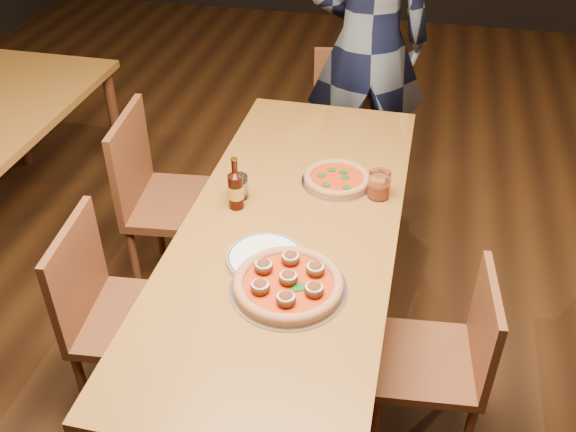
% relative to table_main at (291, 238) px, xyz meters
% --- Properties ---
extents(ground, '(9.00, 9.00, 0.00)m').
position_rel_table_main_xyz_m(ground, '(0.00, 0.00, -0.68)').
color(ground, black).
extents(table_main, '(0.80, 2.00, 0.75)m').
position_rel_table_main_xyz_m(table_main, '(0.00, 0.00, 0.00)').
color(table_main, brown).
rests_on(table_main, ground).
extents(chair_main_nw, '(0.46, 0.46, 0.89)m').
position_rel_table_main_xyz_m(chair_main_nw, '(-0.53, -0.32, -0.23)').
color(chair_main_nw, brown).
rests_on(chair_main_nw, ground).
extents(chair_main_sw, '(0.49, 0.49, 0.96)m').
position_rel_table_main_xyz_m(chair_main_sw, '(-0.62, 0.40, -0.20)').
color(chair_main_sw, brown).
rests_on(chair_main_sw, ground).
extents(chair_main_e, '(0.42, 0.42, 0.82)m').
position_rel_table_main_xyz_m(chair_main_e, '(0.56, -0.25, -0.27)').
color(chair_main_e, brown).
rests_on(chair_main_e, ground).
extents(chair_end, '(0.49, 0.49, 0.91)m').
position_rel_table_main_xyz_m(chair_end, '(0.06, 1.26, -0.22)').
color(chair_end, brown).
rests_on(chair_end, ground).
extents(pizza_meatball, '(0.39, 0.39, 0.07)m').
position_rel_table_main_xyz_m(pizza_meatball, '(0.07, -0.36, 0.10)').
color(pizza_meatball, '#B7B7BF').
rests_on(pizza_meatball, table_main).
extents(pizza_margherita, '(0.29, 0.29, 0.04)m').
position_rel_table_main_xyz_m(pizza_margherita, '(0.12, 0.32, 0.09)').
color(pizza_margherita, '#B7B7BF').
rests_on(pizza_margherita, table_main).
extents(plate_stack, '(0.27, 0.27, 0.03)m').
position_rel_table_main_xyz_m(plate_stack, '(-0.04, -0.24, 0.08)').
color(plate_stack, white).
rests_on(plate_stack, table_main).
extents(beer_bottle, '(0.06, 0.06, 0.21)m').
position_rel_table_main_xyz_m(beer_bottle, '(-0.23, 0.06, 0.15)').
color(beer_bottle, black).
rests_on(beer_bottle, table_main).
extents(water_glass, '(0.08, 0.08, 0.10)m').
position_rel_table_main_xyz_m(water_glass, '(-0.24, 0.13, 0.12)').
color(water_glass, white).
rests_on(water_glass, table_main).
extents(amber_glass, '(0.09, 0.09, 0.11)m').
position_rel_table_main_xyz_m(amber_glass, '(0.30, 0.25, 0.13)').
color(amber_glass, '#AA3713').
rests_on(amber_glass, table_main).
extents(diner, '(0.75, 0.58, 1.84)m').
position_rel_table_main_xyz_m(diner, '(0.11, 1.41, 0.24)').
color(diner, black).
rests_on(diner, ground).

